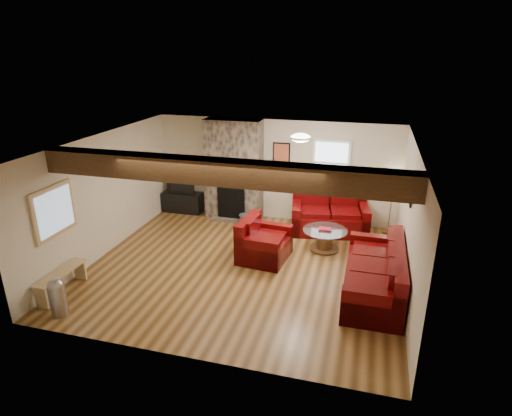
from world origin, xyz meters
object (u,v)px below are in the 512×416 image
(sofa_three, at_px, (374,270))
(coffee_table, at_px, (325,240))
(floor_lamp, at_px, (394,179))
(tv_cabinet, at_px, (183,202))
(armchair_red, at_px, (265,240))
(television, at_px, (182,185))
(loveseat, at_px, (330,213))

(sofa_three, bearing_deg, coffee_table, -145.67)
(floor_lamp, bearing_deg, coffee_table, -135.19)
(tv_cabinet, bearing_deg, floor_lamp, 0.22)
(sofa_three, bearing_deg, armchair_red, -109.48)
(tv_cabinet, bearing_deg, television, 0.00)
(sofa_three, height_order, armchair_red, sofa_three)
(sofa_three, distance_m, floor_lamp, 2.99)
(loveseat, distance_m, tv_cabinet, 3.91)
(armchair_red, height_order, floor_lamp, floor_lamp)
(loveseat, height_order, tv_cabinet, loveseat)
(loveseat, distance_m, armchair_red, 2.09)
(armchair_red, bearing_deg, floor_lamp, -44.64)
(loveseat, height_order, coffee_table, loveseat)
(sofa_three, bearing_deg, television, -119.77)
(television, relative_size, floor_lamp, 0.49)
(loveseat, xyz_separation_m, floor_lamp, (1.36, 0.32, 0.83))
(armchair_red, distance_m, television, 3.45)
(coffee_table, bearing_deg, loveseat, 90.73)
(loveseat, xyz_separation_m, armchair_red, (-1.13, -1.75, -0.04))
(sofa_three, height_order, loveseat, loveseat)
(armchair_red, height_order, television, television)
(armchair_red, bearing_deg, loveseat, -27.27)
(loveseat, distance_m, coffee_table, 1.05)
(sofa_three, relative_size, floor_lamp, 1.51)
(television, bearing_deg, floor_lamp, 0.22)
(sofa_three, height_order, tv_cabinet, sofa_three)
(coffee_table, bearing_deg, tv_cabinet, 161.33)
(television, bearing_deg, loveseat, -4.41)
(armchair_red, xyz_separation_m, floor_lamp, (2.50, 2.07, 0.88))
(tv_cabinet, relative_size, floor_lamp, 0.69)
(sofa_three, relative_size, armchair_red, 2.19)
(loveseat, bearing_deg, tv_cabinet, 166.10)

